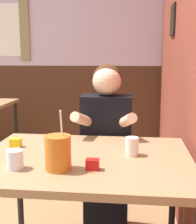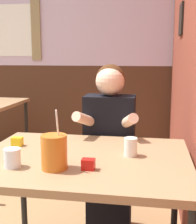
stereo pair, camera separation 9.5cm
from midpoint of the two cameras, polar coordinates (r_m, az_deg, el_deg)
name	(u,v)px [view 1 (the left image)]	position (r m, az deg, el deg)	size (l,w,h in m)	color
brick_wall_right	(181,40)	(2.63, 13.98, 12.60)	(0.08, 4.71, 2.70)	brown
back_wall	(48,45)	(4.15, -9.86, 11.91)	(5.87, 0.09, 2.70)	silver
main_table	(85,168)	(1.65, -4.12, -10.13)	(1.10, 0.85, 0.72)	#93704C
person_seated	(106,146)	(2.17, 0.30, -6.29)	(0.42, 0.40, 1.18)	black
cocktail_pitcher	(58,153)	(1.44, -9.21, -7.37)	(0.12, 0.12, 0.28)	#C6661E
glass_near_pitcher	(15,160)	(1.50, -16.72, -8.34)	(0.08, 0.08, 0.09)	silver
glass_center	(132,146)	(1.63, 4.56, -6.29)	(0.07, 0.07, 0.10)	silver
condiment_ketchup	(93,164)	(1.44, -2.93, -9.56)	(0.06, 0.04, 0.05)	#B7140F
condiment_mustard	(16,143)	(1.85, -16.25, -5.43)	(0.06, 0.04, 0.05)	yellow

